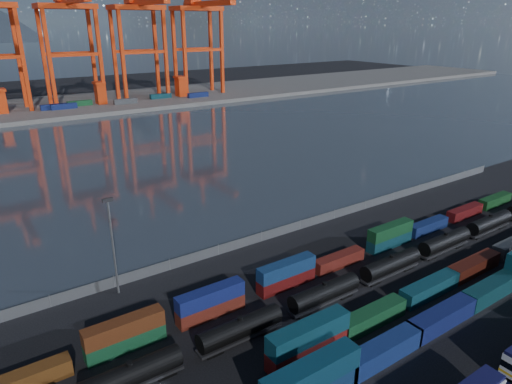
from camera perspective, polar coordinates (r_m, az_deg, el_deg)
ground at (r=74.56m, az=13.59°, el=-13.99°), size 700.00×700.00×0.00m
harbor_water at (r=157.70m, az=-15.68°, el=4.47°), size 700.00×700.00×0.00m
far_quay at (r=257.19m, az=-23.72°, el=9.74°), size 700.00×70.00×2.00m
container_row_south at (r=70.37m, az=20.62°, el=-14.88°), size 140.43×2.64×5.63m
container_row_mid at (r=80.52m, az=21.29°, el=-10.79°), size 141.34×2.51×5.34m
container_row_north at (r=78.61m, az=5.48°, el=-9.91°), size 127.32×2.20×4.68m
tanker_string at (r=83.27m, az=16.49°, el=-8.75°), size 137.01×2.80×4.00m
waterfront_fence at (r=92.04m, az=0.71°, el=-5.61°), size 160.12×0.12×2.20m
yard_light_mast at (r=75.08m, az=-17.50°, el=-5.93°), size 1.60×0.40×16.60m
gantry_cranes at (r=245.92m, az=-26.61°, el=18.82°), size 201.95×51.74×70.06m
quay_containers at (r=240.83m, az=-25.64°, el=9.39°), size 172.58×10.99×2.60m
straddle_carriers at (r=246.01m, az=-24.03°, el=10.90°), size 140.00×7.00×11.10m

